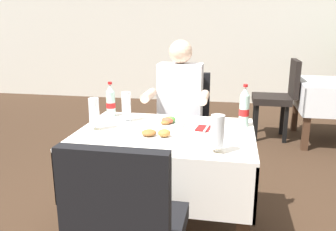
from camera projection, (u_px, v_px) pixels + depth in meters
The scene contains 15 objects.
back_wall at pixel (219, 16), 5.96m from camera, with size 11.00×0.12×3.01m, color silver.
main_dining_table at pixel (165, 157), 2.23m from camera, with size 1.11×0.84×0.73m.
chair_far_diner_seat at pixel (183, 123), 3.00m from camera, with size 0.44×0.50×0.97m.
chair_near_camera_side at pixel (128, 228), 1.46m from camera, with size 0.44×0.50×0.97m.
seated_diner_far at pixel (179, 108), 2.86m from camera, with size 0.50×0.46×1.26m.
plate_near_camera at pixel (158, 135), 2.06m from camera, with size 0.25×0.25×0.06m.
plate_far_diner at pixel (168, 122), 2.33m from camera, with size 0.23×0.23×0.05m.
beer_glass_left at pixel (217, 134), 1.81m from camera, with size 0.07×0.07×0.21m.
beer_glass_middle at pixel (94, 114), 2.20m from camera, with size 0.07×0.07×0.21m.
beer_glass_right at pixel (126, 106), 2.39m from camera, with size 0.07×0.07×0.21m.
cola_bottle_primary at pixel (244, 108), 2.28m from camera, with size 0.07×0.07×0.28m.
cola_bottle_secondary at pixel (111, 101), 2.53m from camera, with size 0.07×0.07×0.25m.
napkin_cutlery_set at pixel (210, 129), 2.23m from camera, with size 0.18×0.19×0.01m.
background_dining_table at pixel (335, 97), 4.08m from camera, with size 0.85×0.87×0.73m.
background_chair_left at pixel (279, 94), 4.19m from camera, with size 0.50×0.44×0.97m.
Camera 1 is at (0.29, -1.92, 1.40)m, focal length 37.13 mm.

